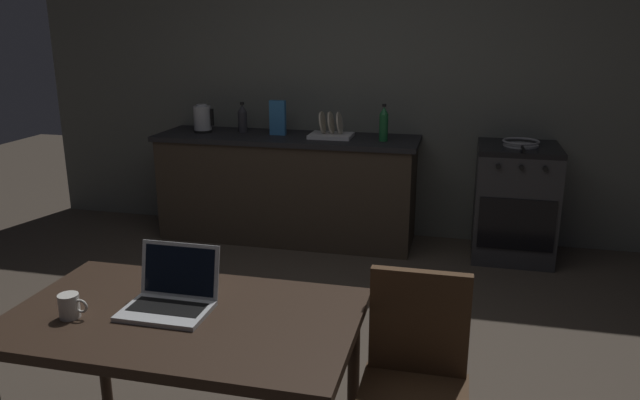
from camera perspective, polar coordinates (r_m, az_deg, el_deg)
ground_plane at (r=3.31m, az=-3.59°, el=-16.03°), size 12.00×12.00×0.00m
back_wall at (r=5.13m, az=7.47°, el=11.85°), size 6.40×0.10×2.78m
kitchen_counter at (r=5.12m, az=-3.06°, el=1.19°), size 2.16×0.64×0.88m
stove_oven at (r=4.94m, az=17.76°, el=-0.17°), size 0.60×0.62×0.88m
dining_table at (r=2.38m, az=-12.61°, el=-11.95°), size 1.30×0.77×0.73m
chair at (r=2.39m, az=8.88°, el=-15.83°), size 0.40×0.40×0.88m
laptop at (r=2.38m, az=-13.82°, el=-8.83°), size 0.32×0.27×0.22m
electric_kettle at (r=5.26m, az=-10.94°, el=7.47°), size 0.17×0.15×0.24m
bottle at (r=4.79m, az=5.99°, el=7.13°), size 0.07×0.07×0.29m
frying_pan at (r=4.81m, az=18.31°, el=5.09°), size 0.27×0.44×0.05m
coffee_mug at (r=2.42m, az=-22.38°, el=-9.16°), size 0.11×0.07×0.09m
cereal_box at (r=5.04m, az=-3.98°, el=7.69°), size 0.13×0.05×0.28m
dish_rack at (r=4.92m, az=1.04°, el=6.41°), size 0.34×0.26×0.21m
bottle_b at (r=5.21m, az=-7.27°, el=7.61°), size 0.08×0.08×0.25m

